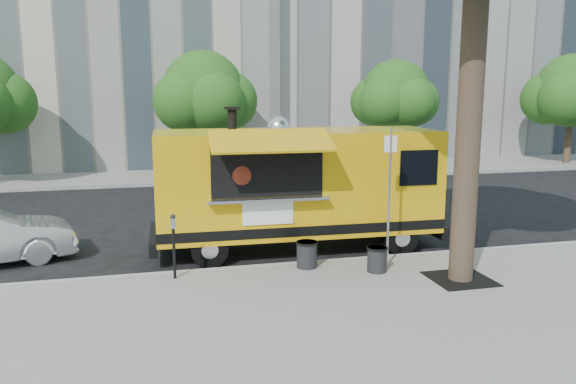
# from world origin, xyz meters

# --- Properties ---
(ground) EXTENTS (120.00, 120.00, 0.00)m
(ground) POSITION_xyz_m (0.00, 0.00, 0.00)
(ground) COLOR black
(ground) RESTS_ON ground
(sidewalk) EXTENTS (60.00, 6.00, 0.15)m
(sidewalk) POSITION_xyz_m (0.00, -4.00, 0.07)
(sidewalk) COLOR gray
(sidewalk) RESTS_ON ground
(curb) EXTENTS (60.00, 0.14, 0.16)m
(curb) POSITION_xyz_m (0.00, -0.93, 0.07)
(curb) COLOR #999993
(curb) RESTS_ON ground
(far_sidewalk) EXTENTS (60.00, 5.00, 0.15)m
(far_sidewalk) POSITION_xyz_m (0.00, 13.50, 0.07)
(far_sidewalk) COLOR gray
(far_sidewalk) RESTS_ON ground
(tree_well) EXTENTS (1.20, 1.20, 0.02)m
(tree_well) POSITION_xyz_m (2.60, -2.80, 0.15)
(tree_well) COLOR black
(tree_well) RESTS_ON sidewalk
(far_tree_b) EXTENTS (3.60, 3.60, 5.50)m
(far_tree_b) POSITION_xyz_m (-1.00, 12.70, 3.83)
(far_tree_b) COLOR #33261C
(far_tree_b) RESTS_ON far_sidewalk
(far_tree_c) EXTENTS (3.24, 3.24, 5.21)m
(far_tree_c) POSITION_xyz_m (8.00, 12.40, 3.72)
(far_tree_c) COLOR #33261C
(far_tree_c) RESTS_ON far_sidewalk
(far_tree_d) EXTENTS (3.78, 3.78, 5.64)m
(far_tree_d) POSITION_xyz_m (18.00, 12.60, 3.89)
(far_tree_d) COLOR #33261C
(far_tree_d) RESTS_ON far_sidewalk
(sign_post) EXTENTS (0.28, 0.06, 3.00)m
(sign_post) POSITION_xyz_m (1.55, -1.55, 1.85)
(sign_post) COLOR silver
(sign_post) RESTS_ON sidewalk
(parking_meter) EXTENTS (0.11, 0.11, 1.33)m
(parking_meter) POSITION_xyz_m (-3.00, -1.35, 0.98)
(parking_meter) COLOR black
(parking_meter) RESTS_ON sidewalk
(food_truck) EXTENTS (7.16, 3.37, 3.51)m
(food_truck) POSITION_xyz_m (0.04, 0.57, 1.65)
(food_truck) COLOR #DBA30B
(food_truck) RESTS_ON ground
(trash_bin_left) EXTENTS (0.44, 0.44, 0.53)m
(trash_bin_left) POSITION_xyz_m (1.15, -1.93, 0.44)
(trash_bin_left) COLOR black
(trash_bin_left) RESTS_ON sidewalk
(trash_bin_right) EXTENTS (0.47, 0.47, 0.57)m
(trash_bin_right) POSITION_xyz_m (-0.20, -1.30, 0.46)
(trash_bin_right) COLOR black
(trash_bin_right) RESTS_ON sidewalk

